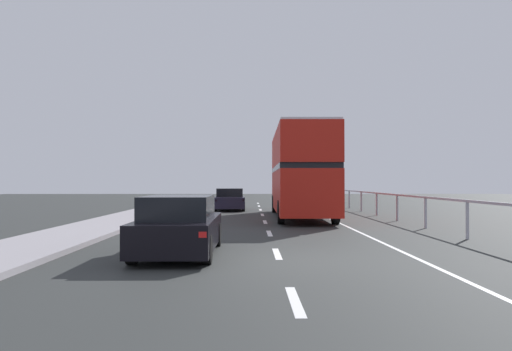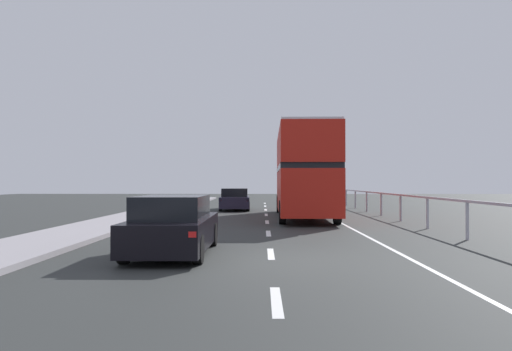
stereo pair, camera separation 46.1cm
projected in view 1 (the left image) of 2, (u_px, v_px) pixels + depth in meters
The scene contains 6 objects.
ground_plane at pixel (279, 262), 10.86m from camera, with size 73.73×120.00×0.10m, color #2C2F2E.
lane_paint_markings at pixel (317, 225), 19.48m from camera, with size 3.34×46.00×0.01m.
bridge_side_railing at pixel (410, 201), 19.95m from camera, with size 0.10×42.00×1.23m.
double_decker_bus_red at pixel (300, 171), 23.70m from camera, with size 2.72×10.56×4.33m.
hatchback_car_near at pixel (180, 226), 11.62m from camera, with size 1.83×4.33×1.44m.
sedan_car_ahead at pixel (230, 199), 30.10m from camera, with size 2.01×4.65×1.37m.
Camera 1 is at (-0.67, -10.88, 1.77)m, focal length 33.34 mm.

